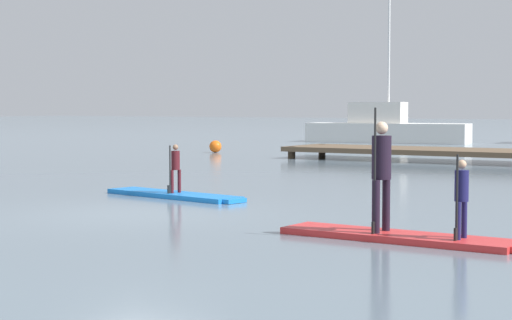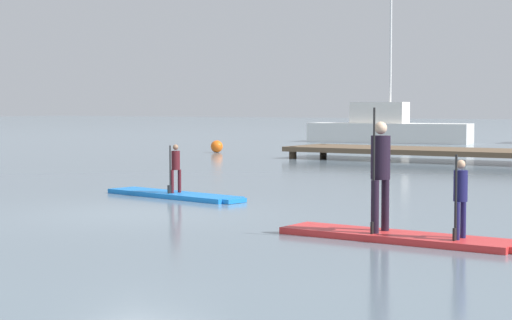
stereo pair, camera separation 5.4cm
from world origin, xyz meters
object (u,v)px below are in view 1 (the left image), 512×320
(paddleboard_near, at_px, (175,195))
(motor_boat_small_navy, at_px, (386,128))
(mooring_buoy_near, at_px, (215,146))
(paddler_child_solo, at_px, (175,166))
(paddleboard_far, at_px, (402,237))
(paddler_child_front, at_px, (461,195))
(paddler_adult, at_px, (381,169))

(paddleboard_near, bearing_deg, motor_boat_small_navy, 105.07)
(mooring_buoy_near, bearing_deg, motor_boat_small_navy, 82.05)
(paddler_child_solo, height_order, paddleboard_far, paddler_child_solo)
(mooring_buoy_near, bearing_deg, paddleboard_far, -49.34)
(paddleboard_near, xyz_separation_m, paddler_child_front, (7.50, -3.29, 0.68))
(paddleboard_near, distance_m, motor_boat_small_navy, 30.47)
(paddler_adult, relative_size, motor_boat_small_navy, 0.21)
(paddler_adult, height_order, motor_boat_small_navy, motor_boat_small_navy)
(paddler_child_front, xyz_separation_m, mooring_buoy_near, (-17.31, 19.15, -0.47))
(paddler_child_solo, bearing_deg, paddleboard_near, 126.46)
(paddleboard_near, distance_m, paddler_child_solo, 0.63)
(paddler_child_front, relative_size, mooring_buoy_near, 2.33)
(paddler_child_solo, distance_m, paddler_adult, 7.03)
(paddleboard_far, bearing_deg, motor_boat_small_navy, 113.97)
(mooring_buoy_near, bearing_deg, paddler_adult, -49.92)
(paddleboard_near, distance_m, paddleboard_far, 7.35)
(paddler_adult, bearing_deg, mooring_buoy_near, 130.08)
(paddler_adult, bearing_deg, paddler_child_solo, 152.76)
(paddleboard_far, xyz_separation_m, paddler_child_front, (0.91, -0.05, 0.68))
(paddler_adult, bearing_deg, motor_boat_small_navy, 113.47)
(paddler_child_solo, bearing_deg, paddleboard_far, -26.06)
(paddleboard_near, height_order, paddler_child_front, paddler_child_front)
(paddler_child_front, bearing_deg, paddler_child_solo, 156.42)
(motor_boat_small_navy, height_order, mooring_buoy_near, motor_boat_small_navy)
(paddler_adult, distance_m, paddler_child_front, 1.29)
(motor_boat_small_navy, bearing_deg, paddler_adult, -66.53)
(paddleboard_far, xyz_separation_m, mooring_buoy_near, (-16.41, 19.10, 0.21))
(paddleboard_near, height_order, motor_boat_small_navy, motor_boat_small_navy)
(paddler_child_front, bearing_deg, paddleboard_near, 156.36)
(paddler_child_front, bearing_deg, motor_boat_small_navy, 115.25)
(paddleboard_far, relative_size, paddler_adult, 2.03)
(paddleboard_far, bearing_deg, paddler_child_solo, 153.94)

